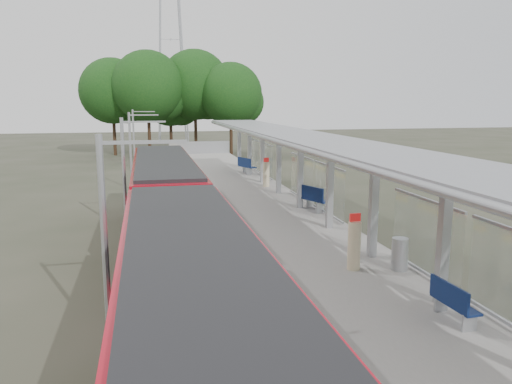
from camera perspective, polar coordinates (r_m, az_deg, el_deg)
trackbed at (r=25.58m, az=-10.46°, el=-3.44°), size 3.00×70.00×0.24m
platform at (r=26.02m, az=-0.54°, el=-2.18°), size 6.00×50.00×1.00m
tactile_strip at (r=25.52m, az=-6.15°, el=-1.31°), size 0.60×50.00×0.02m
end_fence at (r=50.29m, az=-6.48°, el=5.09°), size 6.00×0.10×1.20m
train at (r=16.13m, az=-9.40°, el=-4.47°), size 2.74×27.60×3.62m
canopy at (r=22.22m, az=5.58°, el=5.29°), size 3.27×38.00×3.66m
pylon at (r=79.03m, az=-9.83°, el=19.55°), size 8.00×4.00×38.00m
tree_cluster at (r=58.66m, az=-9.73°, el=11.43°), size 20.28×11.10×12.09m
catenary_masts at (r=24.09m, az=-14.67°, el=2.30°), size 2.08×48.16×5.40m
bench_near at (r=12.86m, az=21.52°, el=-11.52°), size 0.50×1.42×0.96m
bench_mid at (r=23.88m, az=6.56°, el=-0.65°), size 1.15×1.78×1.17m
bench_far at (r=35.91m, az=-1.16°, el=3.08°), size 1.11×1.74×1.15m
info_pillar_near at (r=15.71m, az=11.15°, el=-6.00°), size 0.40×0.40×1.78m
info_pillar_far at (r=30.38m, az=1.17°, el=2.06°), size 0.40×0.40×1.77m
litter_bin at (r=16.06m, az=16.10°, el=-6.83°), size 0.63×0.63×1.01m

